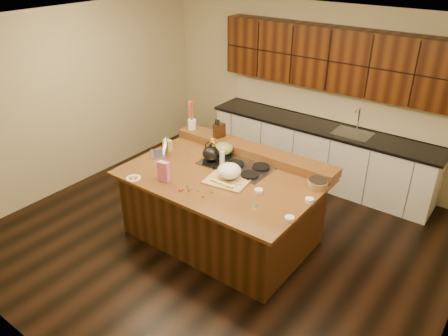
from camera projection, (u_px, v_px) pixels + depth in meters
The scene contains 31 objects.
room at pixel (221, 144), 5.18m from camera, with size 5.52×5.02×2.72m.
island at pixel (222, 206), 5.59m from camera, with size 2.40×1.60×0.92m.
back_ledge at pixel (253, 151), 5.85m from camera, with size 2.40×0.30×0.12m, color black.
cooktop at pixel (236, 165), 5.58m from camera, with size 0.92×0.52×0.05m.
back_counter at pixel (323, 122), 6.77m from camera, with size 3.70×0.66×2.40m.
kettle at pixel (211, 154), 5.59m from camera, with size 0.22×0.22×0.20m, color black.
green_bowl at pixel (223, 148), 5.79m from camera, with size 0.27×0.27×0.15m, color olive.
laptop at pixel (161, 151), 5.88m from camera, with size 0.37×0.37×0.20m.
oil_bottle at pixel (212, 152), 5.66m from camera, with size 0.07×0.07×0.27m, color gold.
vinegar_bottle at pixel (222, 160), 5.47m from camera, with size 0.06×0.06×0.25m, color silver.
wooden_tray at pixel (229, 173), 5.23m from camera, with size 0.55×0.44×0.20m.
ramekin_a at pixel (289, 219), 4.51m from camera, with size 0.10×0.10×0.04m, color white.
ramekin_b at pixel (309, 200), 4.82m from camera, with size 0.10×0.10×0.04m, color white.
ramekin_c at pixel (259, 191), 5.00m from camera, with size 0.10×0.10×0.04m, color white.
strainer_bowl at pixel (317, 184), 5.09m from camera, with size 0.24×0.24×0.09m, color #996B3F.
kitchen_timer at pixel (255, 204), 4.74m from camera, with size 0.08×0.08×0.07m, color silver.
pink_bag at pixel (164, 172), 5.20m from camera, with size 0.14×0.07×0.25m, color #D3638C.
candy_plate at pixel (133, 178), 5.30m from camera, with size 0.18×0.18×0.01m, color white.
package_box at pixel (168, 145), 5.97m from camera, with size 0.11×0.08×0.16m, color gold.
utensil_crock at pixel (192, 124), 6.35m from camera, with size 0.12×0.12×0.14m, color white.
knife_block at pixel (219, 131), 6.08m from camera, with size 0.10×0.16×0.19m, color black.
gumdrop_0 at pixel (180, 191), 5.02m from camera, with size 0.02×0.02×0.02m, color red.
gumdrop_1 at pixel (192, 188), 5.08m from camera, with size 0.02×0.02×0.02m, color #198C26.
gumdrop_2 at pixel (203, 196), 4.92m from camera, with size 0.02×0.02×0.02m, color red.
gumdrop_3 at pixel (212, 192), 5.01m from camera, with size 0.02×0.02×0.02m, color #198C26.
gumdrop_4 at pixel (183, 190), 5.05m from camera, with size 0.02×0.02×0.02m, color red.
gumdrop_5 at pixel (198, 190), 5.04m from camera, with size 0.02×0.02×0.02m, color #198C26.
gumdrop_6 at pixel (189, 191), 5.02m from camera, with size 0.02×0.02×0.02m, color red.
gumdrop_7 at pixel (188, 189), 5.07m from camera, with size 0.02×0.02×0.02m, color #198C26.
gumdrop_8 at pixel (179, 190), 5.05m from camera, with size 0.02×0.02×0.02m, color red.
gumdrop_9 at pixel (187, 186), 5.13m from camera, with size 0.02×0.02×0.02m, color #198C26.
Camera 1 is at (2.85, -3.76, 3.51)m, focal length 35.00 mm.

